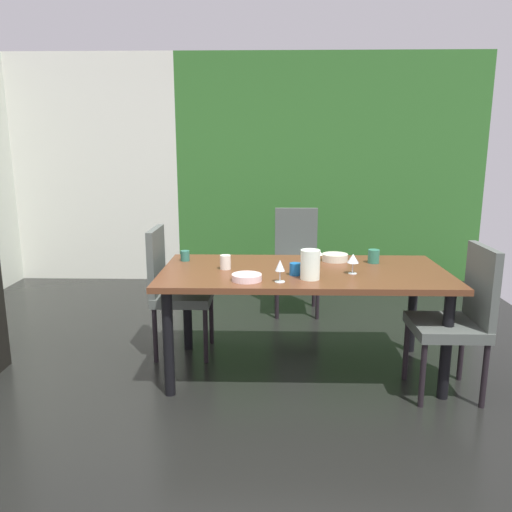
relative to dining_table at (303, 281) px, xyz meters
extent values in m
cube|color=black|center=(-0.55, -0.48, -0.69)|extent=(5.64, 6.21, 0.02)
cube|color=silver|center=(-2.35, 2.57, 0.64)|extent=(2.05, 0.10, 2.65)
cube|color=#2E6527|center=(0.47, 2.57, 0.64)|extent=(3.59, 0.10, 2.65)
cube|color=brown|center=(0.00, 0.00, 0.06)|extent=(1.98, 0.97, 0.04)
cylinder|color=black|center=(-0.89, 0.38, -0.32)|extent=(0.07, 0.07, 0.72)
cylinder|color=black|center=(0.89, 0.38, -0.32)|extent=(0.07, 0.07, 0.72)
cylinder|color=black|center=(-0.89, -0.38, -0.32)|extent=(0.07, 0.07, 0.72)
cylinder|color=black|center=(0.89, -0.38, -0.32)|extent=(0.07, 0.07, 0.72)
cube|color=#4B524C|center=(0.90, -0.31, -0.22)|extent=(0.44, 0.44, 0.07)
cube|color=#4B524C|center=(1.10, -0.31, 0.05)|extent=(0.05, 0.42, 0.53)
cylinder|color=black|center=(0.71, -0.50, -0.47)|extent=(0.04, 0.04, 0.42)
cylinder|color=black|center=(0.71, -0.12, -0.47)|extent=(0.04, 0.04, 0.42)
cylinder|color=black|center=(1.09, -0.50, -0.47)|extent=(0.04, 0.04, 0.42)
cylinder|color=black|center=(1.09, -0.12, -0.47)|extent=(0.04, 0.04, 0.42)
cube|color=#4B524C|center=(-0.90, 0.31, -0.22)|extent=(0.44, 0.44, 0.07)
cube|color=#4B524C|center=(-1.10, 0.31, 0.05)|extent=(0.05, 0.42, 0.53)
cylinder|color=black|center=(-0.71, 0.50, -0.47)|extent=(0.04, 0.04, 0.42)
cylinder|color=black|center=(-0.71, 0.12, -0.47)|extent=(0.04, 0.04, 0.42)
cylinder|color=black|center=(-1.09, 0.50, -0.47)|extent=(0.04, 0.04, 0.42)
cylinder|color=black|center=(-1.09, 0.12, -0.47)|extent=(0.04, 0.04, 0.42)
cube|color=#4B524C|center=(0.03, 1.31, -0.22)|extent=(0.44, 0.44, 0.07)
cube|color=#4B524C|center=(0.03, 1.51, 0.05)|extent=(0.42, 0.05, 0.55)
cylinder|color=black|center=(0.22, 1.12, -0.47)|extent=(0.04, 0.04, 0.42)
cylinder|color=black|center=(-0.16, 1.12, -0.47)|extent=(0.04, 0.04, 0.42)
cylinder|color=black|center=(0.22, 1.50, -0.47)|extent=(0.04, 0.04, 0.42)
cylinder|color=black|center=(-0.16, 1.50, -0.47)|extent=(0.04, 0.04, 0.42)
cylinder|color=silver|center=(0.32, -0.10, 0.08)|extent=(0.06, 0.06, 0.00)
cylinder|color=silver|center=(0.32, -0.10, 0.12)|extent=(0.01, 0.01, 0.07)
cone|color=silver|center=(0.32, -0.10, 0.18)|extent=(0.08, 0.08, 0.06)
cylinder|color=silver|center=(-0.17, -0.33, 0.08)|extent=(0.07, 0.07, 0.00)
cylinder|color=silver|center=(-0.17, -0.33, 0.12)|extent=(0.01, 0.01, 0.07)
cone|color=silver|center=(-0.17, -0.33, 0.19)|extent=(0.06, 0.06, 0.07)
cylinder|color=silver|center=(-0.38, -0.30, 0.10)|extent=(0.19, 0.19, 0.04)
cylinder|color=beige|center=(0.25, 0.28, 0.11)|extent=(0.19, 0.19, 0.05)
cylinder|color=silver|center=(-0.55, 0.00, 0.13)|extent=(0.08, 0.08, 0.10)
cylinder|color=#1559A0|center=(-0.07, -0.15, 0.12)|extent=(0.08, 0.08, 0.08)
cylinder|color=#2C6A59|center=(-0.87, 0.25, 0.12)|extent=(0.07, 0.07, 0.08)
cylinder|color=#2D7259|center=(0.53, 0.22, 0.13)|extent=(0.08, 0.08, 0.10)
cylinder|color=white|center=(0.02, -0.25, 0.17)|extent=(0.13, 0.13, 0.19)
cone|color=white|center=(0.08, -0.25, 0.26)|extent=(0.04, 0.04, 0.03)
camera|label=1|loc=(-0.25, -3.38, 0.92)|focal=35.00mm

